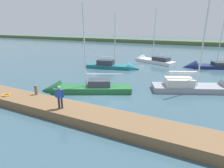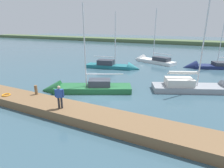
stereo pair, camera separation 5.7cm
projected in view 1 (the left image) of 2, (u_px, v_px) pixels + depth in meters
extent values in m
plane|color=#385666|center=(100.00, 97.00, 16.43)|extent=(200.00, 200.00, 0.00)
cube|color=#4C603D|center=(176.00, 44.00, 62.59)|extent=(180.00, 8.00, 2.40)
cube|color=brown|center=(72.00, 112.00, 12.85)|extent=(27.98, 2.29, 0.65)
cylinder|color=brown|center=(36.00, 90.00, 15.03)|extent=(0.24, 0.24, 0.79)
torus|color=orange|center=(6.00, 95.00, 14.90)|extent=(0.66, 0.66, 0.10)
cube|color=#1E6B75|center=(108.00, 67.00, 27.29)|extent=(6.95, 3.06, 0.78)
cone|color=#1E6B75|center=(134.00, 69.00, 26.37)|extent=(1.98, 2.13, 1.85)
cube|color=#333842|center=(106.00, 62.00, 27.17)|extent=(2.63, 1.98, 0.72)
cylinder|color=silver|center=(115.00, 40.00, 25.80)|extent=(0.12, 0.12, 7.36)
cylinder|color=silver|center=(104.00, 57.00, 26.98)|extent=(3.27, 0.71, 0.10)
cube|color=#236638|center=(93.00, 90.00, 17.70)|extent=(7.40, 4.89, 0.90)
cone|color=#236638|center=(51.00, 90.00, 17.69)|extent=(2.41, 2.50, 1.93)
cube|color=#333842|center=(99.00, 83.00, 17.46)|extent=(2.42, 2.08, 0.64)
cylinder|color=silver|center=(85.00, 47.00, 16.42)|extent=(0.11, 0.11, 7.38)
cylinder|color=silver|center=(105.00, 74.00, 17.20)|extent=(3.23, 1.61, 0.09)
cube|color=navy|center=(219.00, 68.00, 27.19)|extent=(8.08, 4.66, 0.89)
cone|color=navy|center=(189.00, 67.00, 27.59)|extent=(2.50, 2.63, 2.11)
cube|color=#333842|center=(224.00, 64.00, 26.93)|extent=(3.46, 2.71, 0.49)
cylinder|color=silver|center=(222.00, 32.00, 25.62)|extent=(0.11, 0.11, 9.59)
cube|color=white|center=(156.00, 62.00, 30.89)|extent=(6.80, 4.37, 0.86)
cone|color=white|center=(138.00, 59.00, 33.54)|extent=(2.49, 2.61, 2.06)
cube|color=#333842|center=(161.00, 59.00, 29.97)|extent=(3.06, 2.37, 0.62)
cylinder|color=silver|center=(154.00, 35.00, 29.96)|extent=(0.12, 0.12, 8.10)
cylinder|color=silver|center=(162.00, 54.00, 29.64)|extent=(3.26, 1.41, 0.10)
cube|color=gray|center=(189.00, 90.00, 17.85)|extent=(7.24, 4.59, 0.90)
cube|color=silver|center=(179.00, 82.00, 17.65)|extent=(3.00, 2.50, 0.72)
cylinder|color=silver|center=(203.00, 43.00, 16.42)|extent=(0.12, 0.12, 8.16)
cylinder|color=silver|center=(183.00, 74.00, 17.39)|extent=(2.77, 1.24, 0.10)
cylinder|color=silver|center=(183.00, 72.00, 17.35)|extent=(2.57, 1.29, 0.28)
cylinder|color=#28282D|center=(59.00, 103.00, 12.51)|extent=(0.14, 0.14, 0.81)
cylinder|color=#28282D|center=(62.00, 103.00, 12.52)|extent=(0.14, 0.14, 0.81)
cube|color=#2D4C9E|center=(59.00, 93.00, 12.30)|extent=(0.49, 0.39, 0.58)
sphere|color=tan|center=(59.00, 87.00, 12.17)|extent=(0.22, 0.22, 0.22)
cylinder|color=#2D4C9E|center=(55.00, 93.00, 12.29)|extent=(0.09, 0.09, 0.55)
cylinder|color=#2D4C9E|center=(63.00, 93.00, 12.30)|extent=(0.09, 0.09, 0.55)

